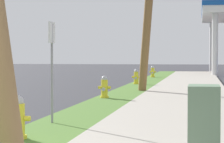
{
  "coord_description": "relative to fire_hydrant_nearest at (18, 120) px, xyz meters",
  "views": [
    {
      "loc": [
        3.53,
        -5.07,
        1.55
      ],
      "look_at": [
        0.41,
        12.93,
        0.96
      ],
      "focal_mm": 81.9,
      "sensor_mm": 36.0,
      "label": 1
    }
  ],
  "objects": [
    {
      "name": "fire_hydrant_fourth",
      "position": [
        0.03,
        24.46,
        0.0
      ],
      "size": [
        0.42,
        0.37,
        0.74
      ],
      "color": "yellow",
      "rests_on": "grass_verge"
    },
    {
      "name": "utility_cabinet",
      "position": [
        3.1,
        -1.09,
        0.14
      ],
      "size": [
        0.49,
        0.7,
        1.01
      ],
      "color": "slate",
      "rests_on": "sidewalk_slab"
    },
    {
      "name": "fire_hydrant_nearest",
      "position": [
        0.0,
        0.0,
        0.0
      ],
      "size": [
        0.42,
        0.38,
        0.74
      ],
      "color": "yellow",
      "rests_on": "grass_verge"
    },
    {
      "name": "fire_hydrant_second",
      "position": [
        -0.09,
        8.38,
        0.0
      ],
      "size": [
        0.42,
        0.38,
        0.74
      ],
      "color": "yellow",
      "rests_on": "grass_verge"
    },
    {
      "name": "fire_hydrant_third",
      "position": [
        -0.05,
        16.58,
        0.0
      ],
      "size": [
        0.42,
        0.37,
        0.74
      ],
      "color": "yellow",
      "rests_on": "grass_verge"
    },
    {
      "name": "street_sign_post",
      "position": [
        -0.03,
        2.09,
        1.19
      ],
      "size": [
        0.05,
        0.36,
        2.12
      ],
      "color": "gray",
      "rests_on": "grass_verge"
    }
  ]
}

